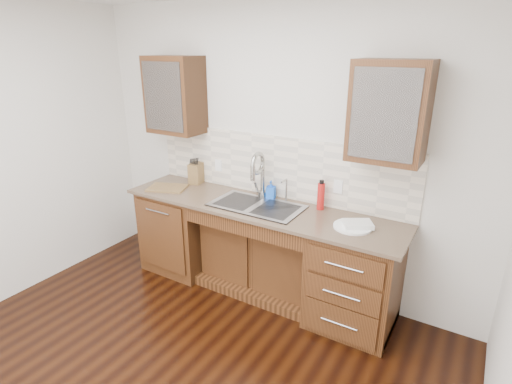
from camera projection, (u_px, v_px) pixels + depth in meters
The scene contains 23 objects.
wall_back at pixel (278, 150), 3.81m from camera, with size 4.00×0.10×2.70m, color silver.
base_cabinet_left at pixel (182, 228), 4.29m from camera, with size 0.70×0.62×0.88m, color #593014.
base_cabinet_center at pixel (263, 255), 3.93m from camera, with size 1.20×0.44×0.70m, color #593014.
base_cabinet_right at pixel (355, 278), 3.37m from camera, with size 0.70×0.62×0.88m, color #593014.
countertop at pixel (257, 207), 3.66m from camera, with size 2.70×0.65×0.03m, color #84705B.
backsplash at pixel (274, 166), 3.81m from camera, with size 2.70×0.02×0.59m, color beige.
sink at pixel (257, 215), 3.67m from camera, with size 0.84×0.46×0.19m, color #9E9EA5.
faucet at pixel (263, 177), 3.80m from camera, with size 0.04×0.04×0.40m, color #999993.
filter_tap at pixel (286, 190), 3.71m from camera, with size 0.02×0.02×0.24m, color #999993.
upper_cabinet_left at pixel (175, 95), 3.98m from camera, with size 0.55×0.34×0.75m, color #593014.
upper_cabinet_right at pixel (390, 112), 2.96m from camera, with size 0.55×0.34×0.75m, color #593014.
outlet_left at pixel (219, 165), 4.14m from camera, with size 0.08×0.01×0.12m, color white.
outlet_right at pixel (338, 187), 3.51m from camera, with size 0.08×0.01×0.12m, color white.
soap_bottle at pixel (271, 190), 3.80m from camera, with size 0.08×0.08×0.18m, color blue.
water_bottle at pixel (321, 196), 3.54m from camera, with size 0.07×0.07×0.24m, color #B51715.
plate at pixel (353, 227), 3.21m from camera, with size 0.31×0.31×0.02m, color white.
dish_towel at pixel (358, 224), 3.20m from camera, with size 0.23×0.17×0.04m, color silver.
knife_block at pixel (197, 173), 4.24m from camera, with size 0.12×0.19×0.22m, color brown.
cutting_board at pixel (167, 188), 4.09m from camera, with size 0.38×0.26×0.02m, color olive.
cup_left_a at pixel (168, 100), 4.04m from camera, with size 0.11×0.11×0.09m, color white.
cup_left_b at pixel (188, 102), 3.92m from camera, with size 0.09×0.09×0.09m, color white.
cup_right_a at pixel (378, 117), 3.01m from camera, with size 0.14×0.14×0.11m, color white.
cup_right_b at pixel (399, 119), 2.94m from camera, with size 0.11×0.11×0.10m, color white.
Camera 1 is at (1.73, -1.49, 2.28)m, focal length 28.00 mm.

